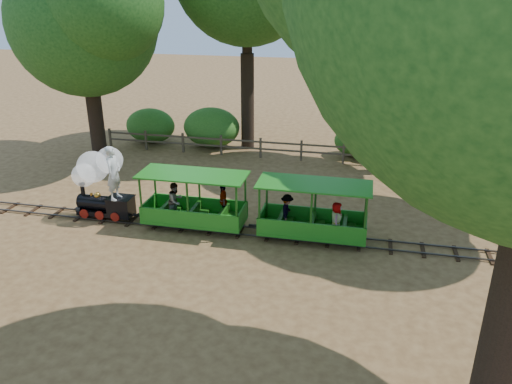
% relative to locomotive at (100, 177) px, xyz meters
% --- Properties ---
extents(ground, '(90.00, 90.00, 0.00)m').
position_rel_locomotive_xyz_m(ground, '(5.09, -0.04, -1.57)').
color(ground, '#A07545').
rests_on(ground, ground).
extents(track, '(22.00, 1.00, 0.10)m').
position_rel_locomotive_xyz_m(track, '(5.09, -0.04, -1.51)').
color(track, '#3F3D3A').
rests_on(track, ground).
extents(locomotive, '(2.36, 1.16, 2.86)m').
position_rel_locomotive_xyz_m(locomotive, '(0.00, 0.00, 0.00)').
color(locomotive, black).
rests_on(locomotive, ground).
extents(carriage_front, '(3.64, 1.49, 1.89)m').
position_rel_locomotive_xyz_m(carriage_front, '(3.46, -0.04, -0.76)').
color(carriage_front, '#1F7D1B').
rests_on(carriage_front, track).
extents(carriage_rear, '(3.64, 1.49, 1.89)m').
position_rel_locomotive_xyz_m(carriage_rear, '(7.49, -0.07, -0.79)').
color(carriage_rear, '#1F7D1B').
rests_on(carriage_rear, track).
extents(oak_nw, '(8.11, 7.14, 9.61)m').
position_rel_locomotive_xyz_m(oak_nw, '(-3.44, 6.04, 5.12)').
color(oak_nw, '#2D2116').
rests_on(oak_nw, ground).
extents(fence, '(18.10, 0.10, 1.00)m').
position_rel_locomotive_xyz_m(fence, '(5.09, 7.96, -0.99)').
color(fence, brown).
rests_on(fence, ground).
extents(shrub_west, '(2.64, 2.03, 1.83)m').
position_rel_locomotive_xyz_m(shrub_west, '(-2.20, 9.26, -0.66)').
color(shrub_west, '#2D6B1E').
rests_on(shrub_west, ground).
extents(shrub_mid_w, '(2.95, 2.27, 2.04)m').
position_rel_locomotive_xyz_m(shrub_mid_w, '(1.21, 9.26, -0.55)').
color(shrub_mid_w, '#2D6B1E').
rests_on(shrub_mid_w, ground).
extents(shrub_mid_e, '(2.16, 1.66, 1.49)m').
position_rel_locomotive_xyz_m(shrub_mid_e, '(8.63, 9.26, -0.83)').
color(shrub_mid_e, '#2D6B1E').
rests_on(shrub_mid_e, ground).
extents(shrub_east, '(2.92, 2.24, 2.02)m').
position_rel_locomotive_xyz_m(shrub_east, '(10.39, 9.26, -0.56)').
color(shrub_east, '#2D6B1E').
rests_on(shrub_east, ground).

